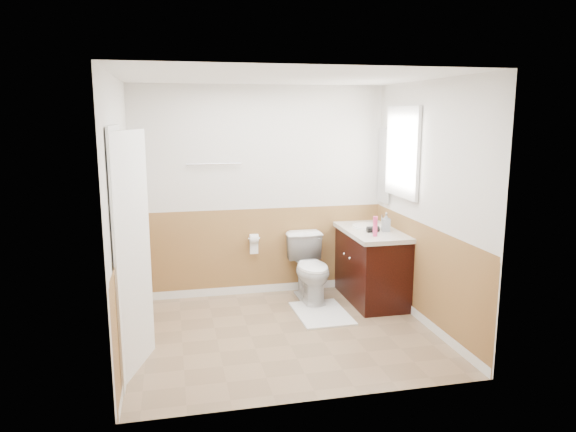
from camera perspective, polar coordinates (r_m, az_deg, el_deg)
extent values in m
plane|color=#8C7051|center=(5.49, -0.46, -12.41)|extent=(3.00, 3.00, 0.00)
plane|color=white|center=(5.05, -0.51, 14.62)|extent=(3.00, 3.00, 0.00)
plane|color=silver|center=(6.39, -2.92, 2.58)|extent=(3.00, 0.00, 3.00)
plane|color=silver|center=(3.89, 3.52, -2.83)|extent=(3.00, 0.00, 3.00)
plane|color=silver|center=(5.04, -17.42, -0.15)|extent=(0.00, 3.00, 3.00)
plane|color=silver|center=(5.63, 14.63, 1.11)|extent=(0.00, 3.00, 3.00)
plane|color=#9D723F|center=(6.53, -2.84, -3.96)|extent=(3.00, 0.00, 3.00)
plane|color=#9D723F|center=(4.14, 3.35, -12.91)|extent=(3.00, 0.00, 3.00)
plane|color=#9D723F|center=(5.23, -16.81, -8.25)|extent=(0.00, 2.60, 2.60)
plane|color=#9D723F|center=(5.79, 14.16, -6.22)|extent=(0.00, 2.60, 2.60)
imported|color=white|center=(6.29, 2.44, -5.61)|extent=(0.45, 0.77, 0.77)
cube|color=white|center=(5.98, 3.59, -10.31)|extent=(0.57, 0.81, 0.02)
cube|color=black|center=(6.37, 8.85, -5.38)|extent=(0.55, 1.10, 0.80)
sphere|color=white|center=(6.14, 6.62, -4.49)|extent=(0.03, 0.03, 0.03)
sphere|color=silver|center=(6.32, 6.02, -4.02)|extent=(0.03, 0.03, 0.03)
cube|color=beige|center=(6.27, 8.88, -1.65)|extent=(0.60, 1.15, 0.05)
cylinder|color=white|center=(6.40, 8.49, -1.06)|extent=(0.36, 0.36, 0.02)
cylinder|color=silver|center=(6.45, 9.99, -0.46)|extent=(0.02, 0.02, 0.14)
cylinder|color=#E83C76|center=(5.90, 9.28, -1.10)|extent=(0.05, 0.05, 0.22)
imported|color=#8C959E|center=(6.19, 10.41, -0.62)|extent=(0.12, 0.12, 0.21)
cylinder|color=black|center=(6.11, 9.04, -1.41)|extent=(0.14, 0.07, 0.07)
cylinder|color=black|center=(6.13, 8.66, -1.63)|extent=(0.03, 0.03, 0.07)
cube|color=silver|center=(6.57, 10.20, 5.29)|extent=(0.02, 0.35, 0.90)
cube|color=white|center=(6.08, 12.08, 6.68)|extent=(0.04, 0.80, 1.00)
cube|color=white|center=(6.09, 12.22, 6.68)|extent=(0.01, 0.70, 0.90)
cube|color=white|center=(4.64, -16.47, -3.93)|extent=(0.29, 0.78, 2.04)
cube|color=white|center=(4.64, -17.41, -3.85)|extent=(0.02, 0.92, 2.10)
sphere|color=silver|center=(4.97, -15.49, -3.73)|extent=(0.06, 0.06, 0.06)
cylinder|color=silver|center=(6.23, -7.89, 5.52)|extent=(0.62, 0.02, 0.02)
cylinder|color=silver|center=(6.40, -3.65, -2.41)|extent=(0.14, 0.02, 0.02)
cylinder|color=white|center=(6.40, -3.65, -2.41)|extent=(0.10, 0.11, 0.11)
cube|color=white|center=(6.43, -3.64, -3.37)|extent=(0.10, 0.01, 0.16)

